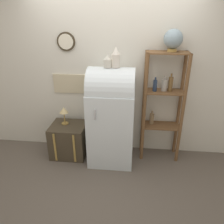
{
  "coord_description": "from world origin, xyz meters",
  "views": [
    {
      "loc": [
        0.33,
        -2.73,
        2.16
      ],
      "look_at": [
        0.01,
        0.22,
        0.82
      ],
      "focal_mm": 35.0,
      "sensor_mm": 36.0,
      "label": 1
    }
  ],
  "objects": [
    {
      "name": "ground_plane",
      "position": [
        0.0,
        0.0,
        0.0
      ],
      "size": [
        12.0,
        12.0,
        0.0
      ],
      "primitive_type": "plane",
      "color": "#60564C"
    },
    {
      "name": "suitcase_trunk",
      "position": [
        -0.7,
        0.26,
        0.27
      ],
      "size": [
        0.55,
        0.51,
        0.53
      ],
      "color": "#423828",
      "rests_on": "ground_plane"
    },
    {
      "name": "desk_lamp",
      "position": [
        -0.76,
        0.31,
        0.75
      ],
      "size": [
        0.14,
        0.14,
        0.29
      ],
      "color": "#AD8942",
      "rests_on": "suitcase_trunk"
    },
    {
      "name": "globe",
      "position": [
        0.81,
        0.39,
        1.85
      ],
      "size": [
        0.25,
        0.25,
        0.29
      ],
      "color": "#AD8942",
      "rests_on": "shelf_unit"
    },
    {
      "name": "vase_center",
      "position": [
        0.06,
        0.22,
        1.62
      ],
      "size": [
        0.12,
        0.12,
        0.27
      ],
      "color": "silver",
      "rests_on": "refrigerator"
    },
    {
      "name": "refrigerator",
      "position": [
        -0.0,
        0.22,
        0.78
      ],
      "size": [
        0.67,
        0.69,
        1.49
      ],
      "color": "silver",
      "rests_on": "ground_plane"
    },
    {
      "name": "wall_back",
      "position": [
        -0.0,
        0.57,
        1.35
      ],
      "size": [
        7.0,
        0.09,
        2.7
      ],
      "color": "silver",
      "rests_on": "ground_plane"
    },
    {
      "name": "vase_left",
      "position": [
        -0.05,
        0.21,
        1.57
      ],
      "size": [
        0.11,
        0.11,
        0.17
      ],
      "color": "beige",
      "rests_on": "refrigerator"
    },
    {
      "name": "shelf_unit",
      "position": [
        0.76,
        0.38,
        0.96
      ],
      "size": [
        0.6,
        0.31,
        1.69
      ],
      "color": "brown",
      "rests_on": "ground_plane"
    }
  ]
}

